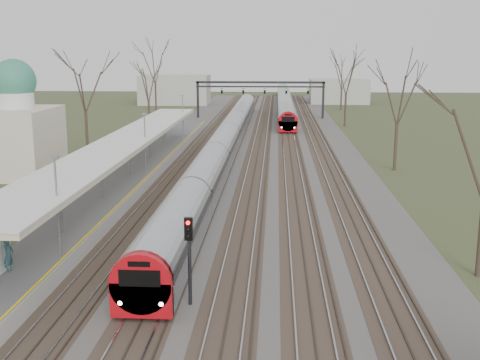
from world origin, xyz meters
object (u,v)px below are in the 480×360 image
at_px(train_near, 228,136).
at_px(passenger, 9,255).
at_px(train_far, 285,101).
at_px(signal_post, 189,248).

distance_m(train_near, passenger, 42.45).
distance_m(train_far, signal_post, 92.96).
relative_size(train_near, train_far, 1.20).
xyz_separation_m(passenger, signal_post, (8.51, -1.09, 0.90)).
height_order(passenger, signal_post, signal_post).
relative_size(train_near, signal_post, 22.00).
bearing_deg(train_far, passenger, -98.53).
bearing_deg(train_far, signal_post, -93.24).
bearing_deg(signal_post, passenger, 172.73).
bearing_deg(passenger, signal_post, -92.21).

